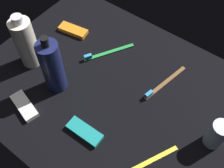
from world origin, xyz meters
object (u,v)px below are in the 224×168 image
object	(u,v)px
lotion_bottle	(52,67)
bodywash_bottle	(26,43)
deodorant_stick	(217,134)
snack_bar_teal	(85,132)
toothbrush_green	(106,53)
toothbrush_brown	(163,84)
snack_bar_white	(24,106)
toothbrush_yellow	(144,164)
snack_bar_orange	(73,30)

from	to	relation	value
lotion_bottle	bodywash_bottle	distance (cm)	13.45
deodorant_stick	bodywash_bottle	bearing A→B (deg)	9.17
lotion_bottle	snack_bar_teal	xyz separation A→B (cm)	(-17.19, 7.15, -8.46)
bodywash_bottle	toothbrush_green	bearing A→B (deg)	-135.68
toothbrush_brown	snack_bar_white	size ratio (longest dim) A/B	1.72
toothbrush_brown	toothbrush_yellow	bearing A→B (deg)	110.27
bodywash_bottle	deodorant_stick	size ratio (longest dim) A/B	2.06
toothbrush_brown	toothbrush_yellow	world-z (taller)	same
deodorant_stick	snack_bar_orange	xyz separation A→B (cm)	(57.99, -8.61, -3.88)
toothbrush_green	lotion_bottle	bearing A→B (deg)	77.65
toothbrush_green	snack_bar_teal	distance (cm)	29.36
toothbrush_yellow	snack_bar_orange	xyz separation A→B (cm)	(46.80, -25.06, 0.14)
toothbrush_brown	snack_bar_orange	xyz separation A→B (cm)	(37.76, -0.59, 0.14)
bodywash_bottle	deodorant_stick	bearing A→B (deg)	-170.83
bodywash_bottle	snack_bar_teal	distance (cm)	32.83
snack_bar_orange	toothbrush_green	bearing A→B (deg)	165.63
toothbrush_brown	toothbrush_yellow	size ratio (longest dim) A/B	1.07
bodywash_bottle	toothbrush_brown	bearing A→B (deg)	-155.88
snack_bar_white	lotion_bottle	bearing A→B (deg)	-85.94
snack_bar_orange	snack_bar_teal	bearing A→B (deg)	126.21
toothbrush_yellow	snack_bar_teal	xyz separation A→B (cm)	(18.00, 2.45, 0.14)
toothbrush_brown	snack_bar_orange	world-z (taller)	toothbrush_brown
bodywash_bottle	toothbrush_yellow	size ratio (longest dim) A/B	1.15
lotion_bottle	toothbrush_brown	size ratio (longest dim) A/B	1.17
bodywash_bottle	toothbrush_brown	size ratio (longest dim) A/B	1.07
deodorant_stick	snack_bar_teal	size ratio (longest dim) A/B	0.89
toothbrush_yellow	snack_bar_orange	bearing A→B (deg)	-28.16
deodorant_stick	toothbrush_yellow	distance (cm)	20.29
snack_bar_white	deodorant_stick	bearing A→B (deg)	-139.59
toothbrush_yellow	snack_bar_white	distance (cm)	38.00
bodywash_bottle	toothbrush_yellow	world-z (taller)	bodywash_bottle
lotion_bottle	snack_bar_teal	bearing A→B (deg)	157.42
lotion_bottle	snack_bar_orange	xyz separation A→B (cm)	(11.61, -20.36, -8.46)
snack_bar_teal	bodywash_bottle	bearing A→B (deg)	-18.33
toothbrush_green	bodywash_bottle	bearing A→B (deg)	44.32
toothbrush_yellow	snack_bar_orange	distance (cm)	53.09
bodywash_bottle	snack_bar_orange	bearing A→B (deg)	-95.21
toothbrush_green	toothbrush_yellow	xyz separation A→B (cm)	(-30.99, 23.88, 0.00)
toothbrush_yellow	toothbrush_brown	bearing A→B (deg)	-69.73
lotion_bottle	deodorant_stick	size ratio (longest dim) A/B	2.25
lotion_bottle	snack_bar_orange	bearing A→B (deg)	-60.30
lotion_bottle	snack_bar_orange	world-z (taller)	lotion_bottle
deodorant_stick	toothbrush_brown	world-z (taller)	deodorant_stick
toothbrush_green	snack_bar_white	bearing A→B (deg)	78.26
toothbrush_green	snack_bar_orange	distance (cm)	15.86
toothbrush_brown	snack_bar_orange	bearing A→B (deg)	-0.89
toothbrush_yellow	snack_bar_orange	world-z (taller)	toothbrush_yellow
bodywash_bottle	snack_bar_white	bearing A→B (deg)	129.03
deodorant_stick	snack_bar_orange	size ratio (longest dim) A/B	0.89
lotion_bottle	deodorant_stick	xyz separation A→B (cm)	(-46.38, -11.75, -4.58)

